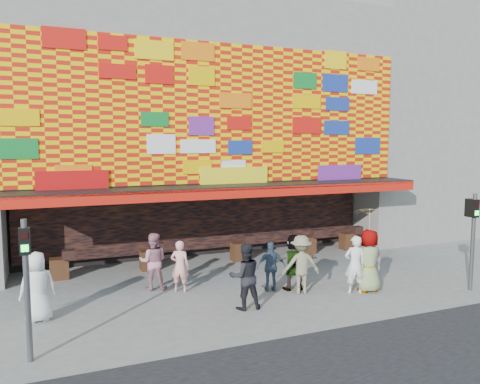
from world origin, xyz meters
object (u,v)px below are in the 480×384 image
(signal_right, at_px, (473,231))
(ped_i, at_px, (153,261))
(signal_left, at_px, (26,274))
(ped_h, at_px, (355,264))
(ped_a, at_px, (38,287))
(ped_b, at_px, (180,266))
(ped_e, at_px, (271,267))
(parasol, at_px, (370,222))
(ped_c, at_px, (245,276))
(ped_d, at_px, (301,264))
(ped_f, at_px, (294,262))
(ped_g, at_px, (369,261))

(signal_right, xyz_separation_m, ped_i, (-9.02, 3.79, -0.97))
(signal_left, distance_m, signal_right, 12.40)
(ped_h, bearing_deg, ped_a, 8.65)
(ped_b, bearing_deg, signal_left, 68.62)
(ped_e, relative_size, parasol, 0.83)
(ped_a, bearing_deg, ped_h, 163.32)
(ped_b, bearing_deg, ped_e, -171.49)
(ped_e, bearing_deg, ped_a, 13.35)
(ped_c, bearing_deg, ped_d, -158.14)
(parasol, bearing_deg, ped_e, 156.51)
(ped_f, bearing_deg, ped_i, -12.76)
(ped_c, xyz_separation_m, ped_e, (1.34, 1.11, -0.15))
(parasol, bearing_deg, ped_c, 178.97)
(signal_left, distance_m, ped_d, 7.69)
(signal_left, height_order, ped_h, signal_left)
(signal_left, relative_size, parasol, 1.63)
(ped_e, bearing_deg, ped_c, 53.48)
(ped_c, height_order, ped_h, ped_c)
(signal_left, bearing_deg, ped_d, 13.27)
(ped_a, height_order, ped_h, ped_a)
(ped_b, distance_m, ped_c, 2.47)
(signal_right, distance_m, ped_b, 9.00)
(ped_b, relative_size, ped_d, 0.90)
(signal_right, bearing_deg, ped_e, 158.36)
(ped_d, height_order, ped_g, ped_g)
(ped_d, xyz_separation_m, ped_i, (-4.05, 2.04, 0.00))
(ped_c, bearing_deg, ped_f, -148.55)
(ped_f, distance_m, ped_i, 4.35)
(signal_right, xyz_separation_m, ped_h, (-3.46, 1.16, -0.98))
(ped_b, xyz_separation_m, ped_c, (1.25, -2.12, 0.12))
(ped_e, distance_m, parasol, 3.27)
(ped_a, xyz_separation_m, ped_d, (7.30, -0.57, -0.02))
(signal_right, bearing_deg, ped_d, 160.60)
(ped_c, distance_m, parasol, 4.24)
(ped_f, relative_size, parasol, 0.94)
(ped_e, distance_m, ped_f, 0.74)
(ped_f, height_order, ped_i, ped_i)
(ped_f, relative_size, ped_h, 0.99)
(ped_b, bearing_deg, ped_i, -5.80)
(ped_a, xyz_separation_m, ped_g, (9.27, -1.24, 0.06))
(ped_h, relative_size, parasol, 0.95)
(ped_b, distance_m, ped_i, 0.88)
(ped_a, relative_size, ped_i, 1.02)
(ped_d, bearing_deg, ped_b, -11.96)
(ped_i, bearing_deg, parasol, 171.74)
(ped_b, relative_size, ped_g, 0.82)
(ped_g, bearing_deg, ped_d, -15.23)
(ped_f, bearing_deg, ped_g, 161.93)
(signal_right, distance_m, ped_g, 3.31)
(signal_right, height_order, ped_f, signal_right)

